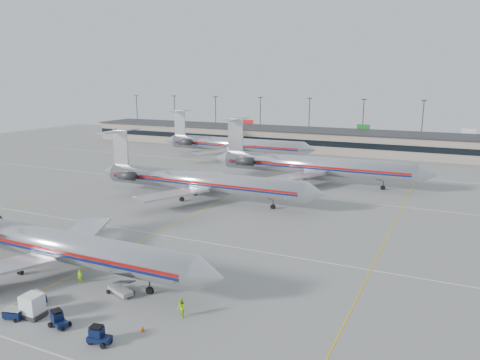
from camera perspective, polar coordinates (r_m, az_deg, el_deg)
The scene contains 17 objects.
ground at distance 60.56m, azimuth -15.82°, elevation -9.11°, with size 260.00×260.00×0.00m, color gray.
apron_markings at distance 67.87m, azimuth -10.27°, elevation -6.48°, with size 160.00×0.15×0.02m, color silver.
terminal at distance 146.19m, azimuth 10.13°, elevation 4.82°, with size 162.00×17.00×6.25m.
light_mast_row at distance 159.13m, azimuth 11.55°, elevation 7.32°, with size 163.60×0.40×15.28m.
jet_foreground at distance 57.99m, azimuth -22.56°, elevation -7.03°, with size 44.29×26.08×11.59m.
jet_second_row at distance 84.97m, azimuth -5.19°, elevation -0.10°, with size 45.86×27.01×12.00m.
jet_third_row at distance 99.44m, azimuth 8.64°, elevation 1.81°, with size 47.77×29.39×13.06m.
jet_back_row at distance 130.55m, azimuth -0.92°, elevation 4.37°, with size 46.42×28.55×12.69m.
tug_center at distance 46.11m, azimuth -21.27°, elevation -15.55°, with size 2.15×1.68×1.56m.
tug_right at distance 42.50m, azimuth -16.90°, elevation -17.71°, with size 2.08×1.32×1.57m.
cart_inner at distance 49.16m, azimuth -25.82°, elevation -14.42°, with size 1.95×1.55×0.98m.
cart_outer at distance 51.20m, azimuth -23.64°, elevation -13.07°, with size 2.14×1.70×1.08m.
uld_container at distance 48.51m, azimuth -23.98°, elevation -13.85°, with size 2.12×1.79×2.18m.
belt_loader at distance 50.49m, azimuth -14.32°, elevation -12.79°, with size 3.90×2.19×2.00m.
ramp_worker_near at distance 54.17m, azimuth -18.92°, elevation -11.06°, with size 0.55×0.36×1.50m, color #8EEA16.
ramp_worker_far at distance 44.92m, azimuth -7.19°, elevation -15.25°, with size 0.88×0.69×1.81m, color #A8E715.
cone_right at distance 43.59m, azimuth -11.81°, elevation -17.29°, with size 0.39×0.39×0.53m, color #CA4606.
Camera 1 is at (37.91, -42.01, 21.57)m, focal length 35.00 mm.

